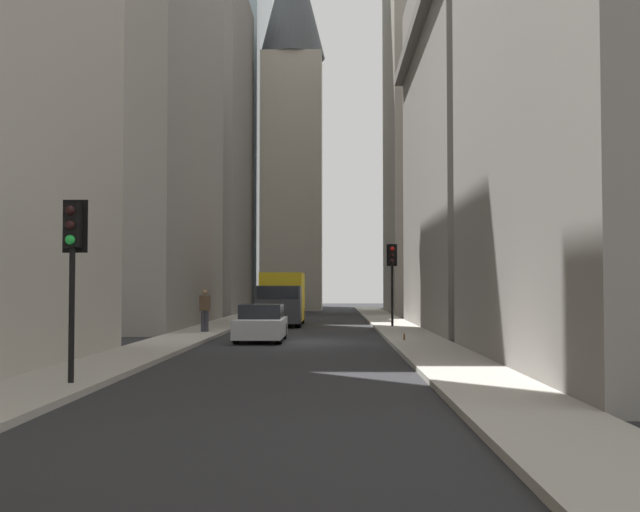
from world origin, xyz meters
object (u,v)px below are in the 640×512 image
delivery_truck (282,298)px  traffic_light_foreground (72,247)px  sedan_silver (261,324)px  pedestrian (205,309)px  discarded_bottle (404,337)px  traffic_light_midblock (392,266)px

delivery_truck → traffic_light_foreground: size_ratio=1.72×
sedan_silver → pedestrian: pedestrian is taller
discarded_bottle → traffic_light_foreground: bearing=148.0°
sedan_silver → traffic_light_midblock: traffic_light_midblock is taller
pedestrian → discarded_bottle: 9.77m
traffic_light_foreground → discarded_bottle: (12.70, -7.94, -2.65)m
delivery_truck → pedestrian: delivery_truck is taller
sedan_silver → traffic_light_midblock: (8.85, -5.70, 2.47)m
traffic_light_midblock → discarded_bottle: bearing=178.1°
traffic_light_foreground → traffic_light_midblock: size_ratio=0.92×
sedan_silver → pedestrian: size_ratio=2.35×
delivery_truck → pedestrian: size_ratio=3.53×
discarded_bottle → pedestrian: bearing=57.2°
delivery_truck → discarded_bottle: bearing=-158.2°
traffic_light_foreground → pedestrian: bearing=0.8°
sedan_silver → traffic_light_foreground: (-14.02, 2.58, 2.23)m
pedestrian → traffic_light_foreground: bearing=-179.2°
sedan_silver → traffic_light_foreground: traffic_light_foreground is taller
delivery_truck → traffic_light_midblock: bearing=-119.2°
sedan_silver → traffic_light_midblock: bearing=-32.8°
delivery_truck → traffic_light_foreground: (-26.06, 2.58, 1.44)m
traffic_light_foreground → traffic_light_midblock: (22.87, -8.28, 0.24)m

